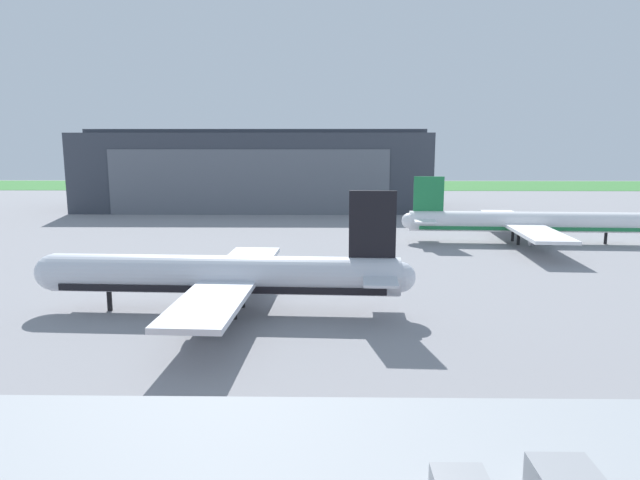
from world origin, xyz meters
TOP-DOWN VIEW (x-y plane):
  - ground_plane at (0.00, 0.00)m, footprint 440.00×440.00m
  - grass_field_strip at (0.00, 188.10)m, footprint 440.00×56.00m
  - maintenance_hangar at (-5.58, 102.54)m, footprint 95.52×33.05m
  - airliner_near_left at (3.55, 0.61)m, footprint 42.06×35.33m
  - airliner_far_right at (51.71, 45.04)m, footprint 46.27×40.65m

SIDE VIEW (x-z plane):
  - ground_plane at x=0.00m, z-range 0.00..0.00m
  - grass_field_strip at x=0.00m, z-range 0.00..0.08m
  - airliner_far_right at x=51.71m, z-range -2.31..10.05m
  - airliner_near_left at x=3.55m, z-range -2.65..10.96m
  - maintenance_hangar at x=-5.58m, z-range -0.46..21.81m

